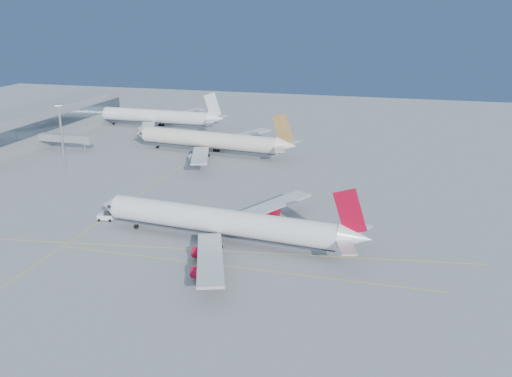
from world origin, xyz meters
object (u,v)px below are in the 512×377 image
airliner_third (158,116)px  pushback_tug (106,216)px  airliner_etihad (212,140)px  light_mast (62,136)px  airliner_virgin (226,222)px

airliner_third → pushback_tug: bearing=-69.8°
airliner_etihad → airliner_third: bearing=142.7°
pushback_tug → light_mast: 45.85m
pushback_tug → airliner_etihad: bearing=76.9°
airliner_virgin → light_mast: (-68.50, 36.01, 10.09)m
airliner_virgin → pushback_tug: bearing=176.4°
airliner_virgin → airliner_etihad: size_ratio=1.02×
airliner_virgin → airliner_etihad: airliner_etihad is taller
airliner_third → airliner_etihad: bearing=-42.3°
pushback_tug → light_mast: (-31.75, 29.81, 14.32)m
airliner_etihad → airliner_third: (-42.53, 41.75, -0.04)m
airliner_virgin → airliner_etihad: bearing=117.5°
airliner_third → light_mast: light_mast is taller
airliner_third → pushback_tug: 125.17m
airliner_etihad → light_mast: (-35.45, -47.36, 9.84)m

